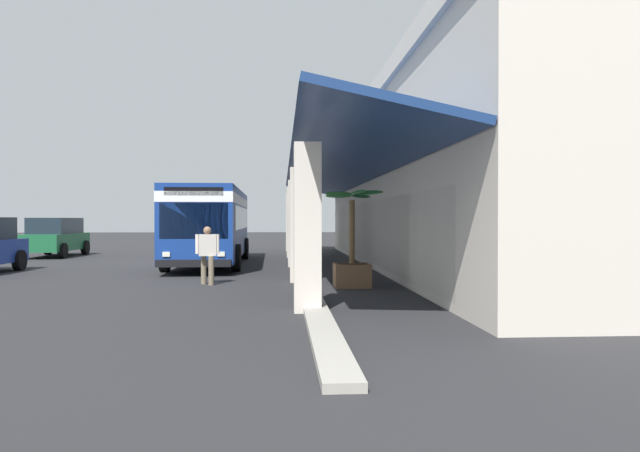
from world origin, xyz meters
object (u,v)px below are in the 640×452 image
object	(u,v)px
potted_palm	(352,265)
pedestrian	(207,252)
transit_bus	(211,220)
parked_suv_green	(55,237)

from	to	relation	value
potted_palm	pedestrian	bearing A→B (deg)	-101.75
transit_bus	potted_palm	xyz separation A→B (m)	(8.80, 4.94, -1.24)
pedestrian	parked_suv_green	bearing A→B (deg)	-145.29
transit_bus	pedestrian	size ratio (longest dim) A/B	6.66
transit_bus	parked_suv_green	size ratio (longest dim) A/B	2.34
pedestrian	potted_palm	size ratio (longest dim) A/B	0.62
transit_bus	parked_suv_green	world-z (taller)	transit_bus
transit_bus	parked_suv_green	bearing A→B (deg)	-123.11
potted_palm	parked_suv_green	bearing A→B (deg)	-136.82
transit_bus	potted_palm	bearing A→B (deg)	29.33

